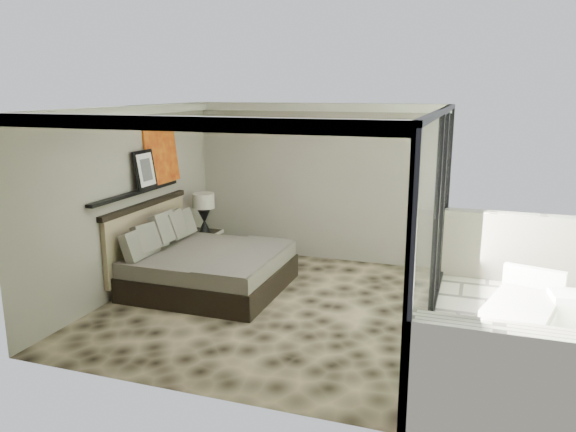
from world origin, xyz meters
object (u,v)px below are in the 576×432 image
(nightstand, at_px, (203,244))
(lounger, at_px, (521,314))
(table_lamp, at_px, (204,207))
(ottoman, at_px, (568,309))
(bed, at_px, (204,266))

(nightstand, distance_m, lounger, 5.48)
(table_lamp, xyz_separation_m, lounger, (5.25, -1.36, -0.77))
(lounger, bearing_deg, nightstand, -179.49)
(ottoman, relative_size, lounger, 0.26)
(table_lamp, bearing_deg, nightstand, 173.97)
(table_lamp, height_order, lounger, table_lamp)
(nightstand, bearing_deg, lounger, -20.08)
(table_lamp, xyz_separation_m, ottoman, (5.84, -1.06, -0.75))
(bed, distance_m, table_lamp, 1.61)
(nightstand, bearing_deg, table_lamp, -11.63)
(nightstand, relative_size, lounger, 0.33)
(ottoman, bearing_deg, nightstand, 169.73)
(bed, height_order, ottoman, bed)
(ottoman, bearing_deg, table_lamp, 169.69)
(nightstand, xyz_separation_m, table_lamp, (0.05, -0.01, 0.68))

